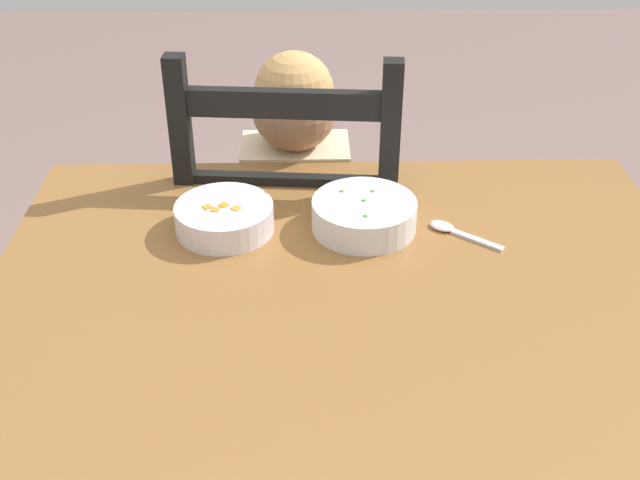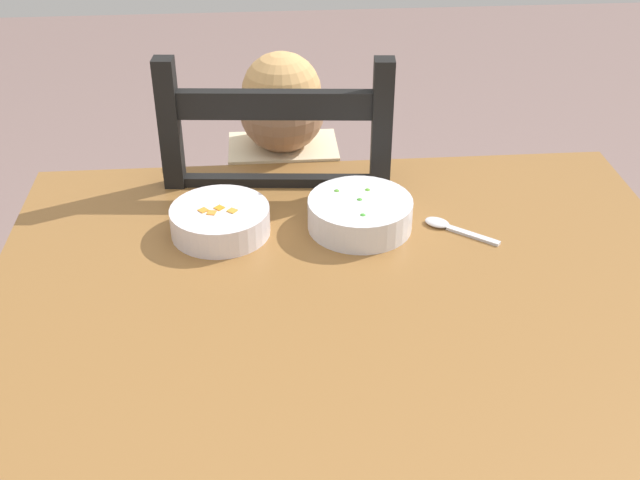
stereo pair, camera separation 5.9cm
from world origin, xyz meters
TOP-DOWN VIEW (x-y plane):
  - dining_table at (0.00, 0.00)m, footprint 1.11×0.83m
  - dining_chair at (-0.09, 0.46)m, footprint 0.46×0.46m
  - child_figure at (-0.08, 0.46)m, footprint 0.32×0.31m
  - bowl_of_peas at (0.04, 0.16)m, footprint 0.18×0.18m
  - bowl_of_carrots at (-0.20, 0.16)m, footprint 0.17×0.17m
  - spoon at (0.19, 0.15)m, footprint 0.12×0.10m

SIDE VIEW (x-z plane):
  - dining_chair at x=-0.09m, z-range -0.03..0.97m
  - child_figure at x=-0.08m, z-range 0.15..1.11m
  - dining_table at x=0.00m, z-range 0.25..1.01m
  - spoon at x=0.19m, z-range 0.76..0.77m
  - bowl_of_carrots at x=-0.20m, z-range 0.76..0.81m
  - bowl_of_peas at x=0.04m, z-range 0.76..0.81m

